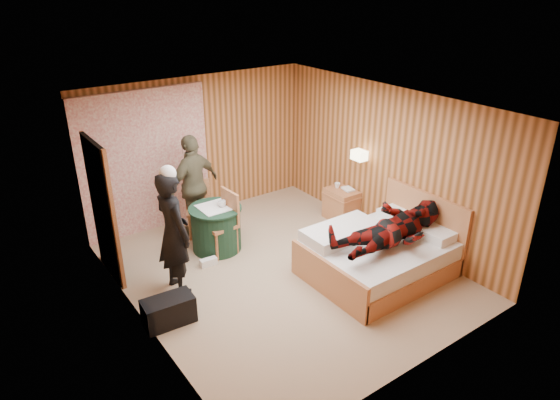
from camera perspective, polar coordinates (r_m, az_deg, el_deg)
floor at (r=7.50m, az=0.08°, el=-8.08°), size 4.20×5.00×0.01m
ceiling at (r=6.51m, az=0.09°, el=10.81°), size 4.20×5.00×0.01m
wall_back at (r=8.93m, az=-9.34°, el=5.95°), size 4.20×0.02×2.50m
wall_left at (r=6.06m, az=-16.33°, el=-3.98°), size 0.02×5.00×2.50m
wall_right at (r=8.23m, az=12.10°, el=4.10°), size 0.02×5.00×2.50m
curtain at (r=8.52m, az=-15.11°, el=4.15°), size 2.20×0.08×2.40m
doorway at (r=7.39m, az=-19.63°, el=-1.12°), size 0.06×0.90×2.05m
wall_lamp at (r=8.38m, az=9.06°, el=5.08°), size 0.26×0.24×0.16m
bed at (r=7.44m, az=11.13°, el=-6.14°), size 1.98×1.54×1.06m
nightstand at (r=8.94m, az=7.01°, el=-0.48°), size 0.43×0.59×0.57m
round_table at (r=7.96m, az=-7.31°, el=-3.17°), size 0.83×0.83×0.74m
chair_far at (r=8.43m, az=-9.31°, el=-0.40°), size 0.55×0.55×0.93m
chair_near at (r=7.78m, az=-6.38°, el=-2.03°), size 0.48×0.48×1.01m
duffel_bag at (r=6.56m, az=-12.61°, el=-12.26°), size 0.65×0.38×0.36m
sneaker_left at (r=7.68m, az=-8.17°, el=-7.04°), size 0.26×0.12×0.11m
sneaker_right at (r=8.16m, az=-7.51°, el=-4.92°), size 0.30×0.15×0.13m
woman_standing at (r=6.82m, az=-12.08°, el=-3.70°), size 0.46×0.67×1.76m
man_at_table at (r=8.32m, az=-9.79°, el=1.66°), size 1.09×0.70×1.72m
man_on_bed at (r=7.02m, az=13.01°, el=-2.22°), size 0.86×0.67×1.77m
book_lower at (r=8.79m, az=7.32°, el=1.08°), size 0.20×0.25×0.02m
book_upper at (r=8.79m, az=7.33°, el=1.20°), size 0.20×0.25×0.02m
cup_nightstand at (r=8.90m, az=6.56°, el=1.67°), size 0.11×0.11×0.09m
cup_table at (r=7.78m, az=-6.65°, el=-0.41°), size 0.13×0.13×0.10m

